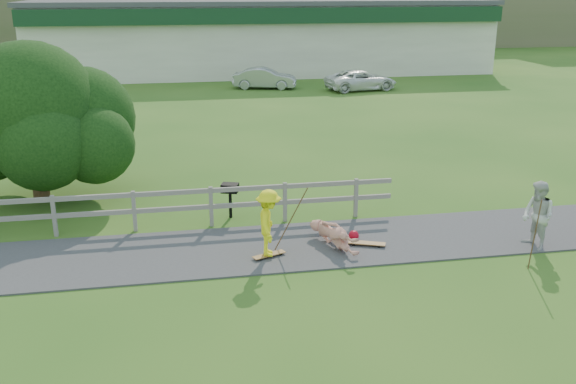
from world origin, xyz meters
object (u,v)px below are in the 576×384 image
(car_white, at_px, (361,80))
(tree, at_px, (35,144))
(skater_fallen, at_px, (334,235))
(spectator_a, at_px, (538,216))
(car_silver, at_px, (265,78))
(skater_rider, at_px, (269,227))
(bbq, at_px, (230,201))

(car_white, relative_size, tree, 0.69)
(car_white, xyz_separation_m, tree, (-15.48, -18.25, 1.10))
(skater_fallen, distance_m, tree, 9.47)
(spectator_a, xyz_separation_m, car_silver, (-2.77, 26.14, -0.22))
(skater_rider, xyz_separation_m, skater_fallen, (1.68, 0.35, -0.47))
(skater_fallen, xyz_separation_m, car_white, (7.73, 23.51, 0.28))
(skater_rider, bearing_deg, car_silver, 1.23)
(spectator_a, distance_m, tree, 14.05)
(spectator_a, bearing_deg, tree, -124.52)
(skater_rider, distance_m, bbq, 3.04)
(skater_fallen, height_order, tree, tree)
(spectator_a, height_order, car_silver, spectator_a)
(skater_rider, height_order, spectator_a, spectator_a)
(bbq, bearing_deg, car_white, 83.36)
(skater_fallen, bearing_deg, bbq, 113.15)
(spectator_a, xyz_separation_m, bbq, (-7.12, 3.56, -0.36))
(car_white, bearing_deg, skater_rider, 148.64)
(skater_fallen, relative_size, spectator_a, 1.05)
(skater_fallen, height_order, car_silver, car_silver)
(spectator_a, bearing_deg, bbq, -124.80)
(car_silver, xyz_separation_m, bbq, (-4.35, -22.58, -0.15))
(skater_fallen, xyz_separation_m, car_silver, (2.05, 25.19, 0.31))
(car_silver, height_order, car_white, car_silver)
(car_white, bearing_deg, bbq, 144.53)
(car_silver, bearing_deg, skater_fallen, -169.51)
(car_silver, relative_size, bbq, 3.94)
(car_white, distance_m, bbq, 23.18)
(skater_fallen, bearing_deg, spectator_a, -29.39)
(tree, distance_m, bbq, 6.18)
(skater_fallen, xyz_separation_m, spectator_a, (4.82, -0.95, 0.53))
(skater_rider, bearing_deg, car_white, -11.99)
(car_silver, bearing_deg, tree, 168.95)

